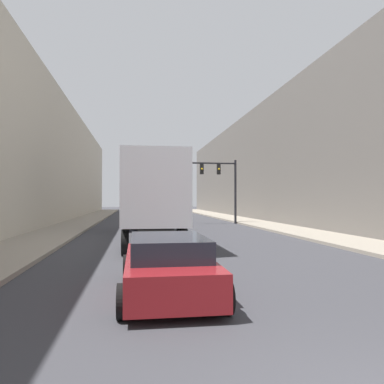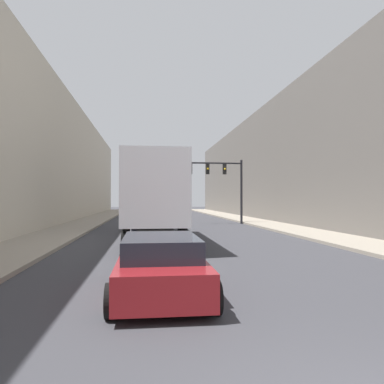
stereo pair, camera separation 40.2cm
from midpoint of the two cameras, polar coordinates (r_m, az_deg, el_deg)
name	(u,v)px [view 2 (the right image)]	position (r m, az deg, el deg)	size (l,w,h in m)	color
sidewalk_right	(257,222)	(34.24, 10.24, -4.52)	(3.12, 80.00, 0.15)	gray
sidewalk_left	(85,223)	(33.10, -15.69, -4.62)	(3.12, 80.00, 0.15)	gray
building_right	(305,160)	(35.96, 17.19, 4.66)	(6.00, 80.00, 11.41)	#66605B
building_left	(29,155)	(34.22, -23.24, 5.14)	(6.00, 80.00, 11.60)	#BCB29E
semi_truck	(153,197)	(20.06, -5.46, -0.76)	(2.56, 13.82, 4.02)	silver
sedan_car	(160,265)	(8.72, -3.50, -11.02)	(2.10, 4.79, 1.31)	maroon
traffic_signal_gantry	(222,178)	(32.38, 4.96, 2.17)	(6.05, 0.35, 5.54)	black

